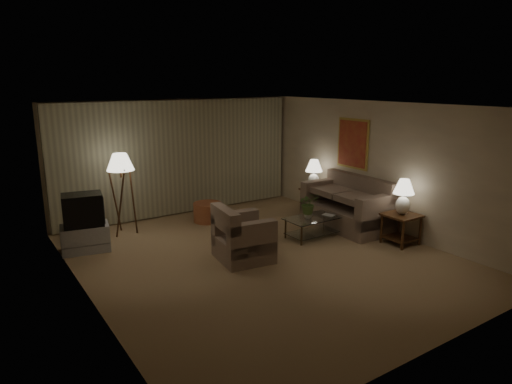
% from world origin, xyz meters
% --- Properties ---
extents(ground, '(7.00, 7.00, 0.00)m').
position_xyz_m(ground, '(0.00, 0.00, 0.00)').
color(ground, '#967253').
rests_on(ground, ground).
extents(room_shell, '(6.04, 7.02, 2.72)m').
position_xyz_m(room_shell, '(0.02, 1.51, 1.75)').
color(room_shell, beige).
rests_on(room_shell, ground).
extents(sofa, '(2.04, 1.14, 0.87)m').
position_xyz_m(sofa, '(2.50, 0.45, 0.44)').
color(sofa, gray).
rests_on(sofa, ground).
extents(armchair, '(1.16, 1.12, 0.78)m').
position_xyz_m(armchair, '(-0.31, 0.14, 0.39)').
color(armchair, gray).
rests_on(armchair, ground).
extents(side_table_near, '(0.61, 0.61, 0.60)m').
position_xyz_m(side_table_near, '(2.65, -0.90, 0.42)').
color(side_table_near, '#34200E').
rests_on(side_table_near, ground).
extents(side_table_far, '(0.54, 0.46, 0.60)m').
position_xyz_m(side_table_far, '(2.65, 1.70, 0.41)').
color(side_table_far, '#34200E').
rests_on(side_table_far, ground).
extents(table_lamp_near, '(0.40, 0.40, 0.69)m').
position_xyz_m(table_lamp_near, '(2.65, -0.90, 1.01)').
color(table_lamp_near, white).
rests_on(table_lamp_near, side_table_near).
extents(table_lamp_far, '(0.40, 0.40, 0.69)m').
position_xyz_m(table_lamp_far, '(2.65, 1.70, 1.01)').
color(table_lamp_far, white).
rests_on(table_lamp_far, side_table_far).
extents(coffee_table, '(1.18, 0.65, 0.41)m').
position_xyz_m(coffee_table, '(1.51, 0.35, 0.28)').
color(coffee_table, silver).
rests_on(coffee_table, ground).
extents(tv_cabinet, '(1.05, 0.85, 0.50)m').
position_xyz_m(tv_cabinet, '(-2.55, 2.13, 0.25)').
color(tv_cabinet, '#A7A7A9').
rests_on(tv_cabinet, ground).
extents(crt_tv, '(0.88, 0.76, 0.60)m').
position_xyz_m(crt_tv, '(-2.55, 2.13, 0.80)').
color(crt_tv, black).
rests_on(crt_tv, tv_cabinet).
extents(floor_lamp, '(0.55, 0.55, 1.69)m').
position_xyz_m(floor_lamp, '(-1.63, 2.69, 0.88)').
color(floor_lamp, '#34200E').
rests_on(floor_lamp, ground).
extents(ottoman, '(0.83, 0.83, 0.43)m').
position_xyz_m(ottoman, '(0.22, 2.49, 0.21)').
color(ottoman, '#B3653C').
rests_on(ottoman, ground).
extents(vase, '(0.21, 0.21, 0.17)m').
position_xyz_m(vase, '(1.36, 0.35, 0.50)').
color(vase, silver).
rests_on(vase, coffee_table).
extents(flowers, '(0.48, 0.45, 0.43)m').
position_xyz_m(flowers, '(1.36, 0.35, 0.80)').
color(flowers, '#537A36').
rests_on(flowers, vase).
extents(book, '(0.24, 0.28, 0.02)m').
position_xyz_m(book, '(1.76, 0.25, 0.42)').
color(book, olive).
rests_on(book, coffee_table).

